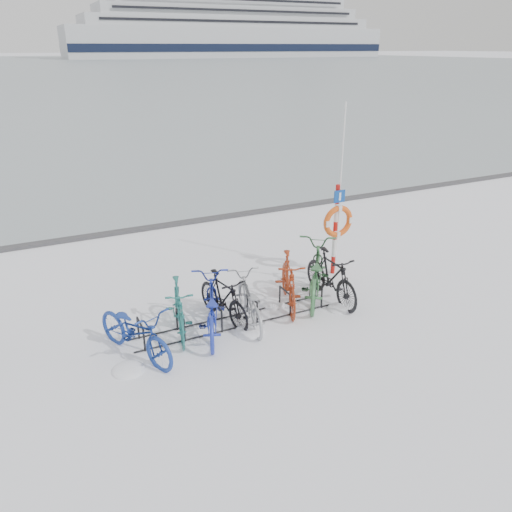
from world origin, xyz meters
The scene contains 15 objects.
ground centered at (0.00, 0.00, 0.00)m, with size 900.00×900.00×0.00m, color white.
ice_sheet centered at (0.00, 155.00, 0.01)m, with size 400.00×298.00×0.02m, color #929EA5.
quay_edge centered at (0.00, 5.90, 0.05)m, with size 400.00×0.25×0.10m, color #3F3F42.
bike_rack centered at (0.00, 0.00, 0.18)m, with size 4.00×0.48×0.46m.
lifebuoy_station centered at (2.95, 1.03, 1.29)m, with size 0.74×0.22×3.83m.
cruise_ferry centered at (94.06, 223.09, 13.26)m, with size 148.20×27.93×48.69m.
bike_0 centered at (-1.94, -0.27, 0.50)m, with size 0.66×1.91×1.00m, color navy.
bike_1 centered at (-1.05, 0.13, 0.51)m, with size 0.48×1.70×1.02m, color #206B65.
bike_2 centered at (-0.51, -0.08, 0.52)m, with size 0.69×1.99×1.04m, color #1F31A9.
bike_3 centered at (-0.15, 0.21, 0.49)m, with size 0.46×1.63×0.98m, color black.
bike_4 centered at (0.26, -0.07, 0.47)m, with size 0.63×1.80×0.94m, color #999CA1.
bike_5 centered at (1.26, 0.18, 0.55)m, with size 0.52×1.83×1.10m, color #983115.
bike_6 centered at (1.94, 0.28, 0.59)m, with size 0.78×2.24×1.17m, color #366C3E.
bike_7 centered at (2.17, 0.02, 0.54)m, with size 0.51×1.81×1.09m, color black.
snow_drifts centered at (0.14, -0.22, 0.00)m, with size 4.80×1.55×0.20m.
Camera 1 is at (-3.24, -7.67, 4.88)m, focal length 35.00 mm.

